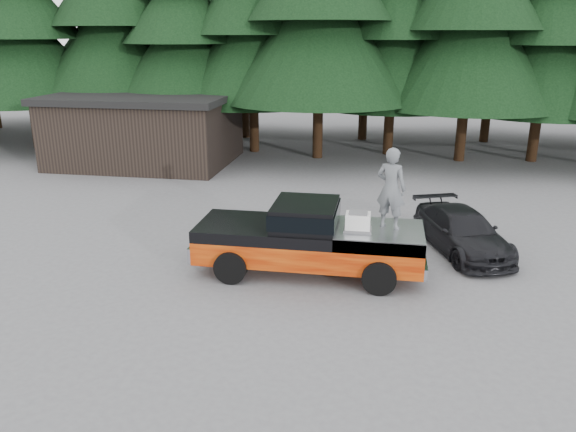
% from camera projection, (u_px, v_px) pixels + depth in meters
% --- Properties ---
extents(ground, '(120.00, 120.00, 0.00)m').
position_uv_depth(ground, '(288.00, 274.00, 14.74)').
color(ground, '#535355').
rests_on(ground, ground).
extents(pickup_truck, '(6.00, 2.04, 1.33)m').
position_uv_depth(pickup_truck, '(309.00, 249.00, 14.66)').
color(pickup_truck, '#CD560F').
rests_on(pickup_truck, ground).
extents(truck_cab, '(1.66, 1.90, 0.59)m').
position_uv_depth(truck_cab, '(305.00, 214.00, 14.38)').
color(truck_cab, black).
rests_on(truck_cab, pickup_truck).
extents(air_compressor, '(0.62, 0.51, 0.42)m').
position_uv_depth(air_compressor, '(358.00, 222.00, 14.00)').
color(air_compressor, silver).
rests_on(air_compressor, pickup_truck).
extents(man_on_bed, '(0.88, 0.73, 2.07)m').
position_uv_depth(man_on_bed, '(391.00, 188.00, 13.92)').
color(man_on_bed, '#55595D').
rests_on(man_on_bed, pickup_truck).
extents(parked_car, '(3.00, 4.45, 1.20)m').
position_uv_depth(parked_car, '(462.00, 231.00, 16.13)').
color(parked_car, black).
rests_on(parked_car, ground).
extents(utility_building, '(8.40, 6.40, 3.30)m').
position_uv_depth(utility_building, '(146.00, 128.00, 26.91)').
color(utility_building, black).
rests_on(utility_building, ground).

